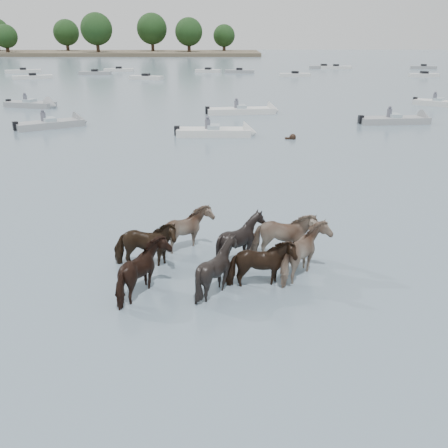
{
  "coord_description": "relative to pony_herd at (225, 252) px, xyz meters",
  "views": [
    {
      "loc": [
        0.84,
        -12.9,
        6.47
      ],
      "look_at": [
        0.71,
        0.96,
        1.1
      ],
      "focal_mm": 39.72,
      "sensor_mm": 36.0,
      "label": 1
    }
  ],
  "objects": [
    {
      "name": "motorboat_d",
      "position": [
        13.44,
        25.37,
        -0.4
      ],
      "size": [
        5.91,
        2.25,
        1.92
      ],
      "rotation": [
        0.0,
        0.0,
        0.12
      ],
      "color": "gray",
      "rests_on": "ground"
    },
    {
      "name": "motorboat_a",
      "position": [
        -12.33,
        23.62,
        -0.4
      ],
      "size": [
        5.17,
        4.2,
        1.92
      ],
      "rotation": [
        0.0,
        0.0,
        0.59
      ],
      "color": "gray",
      "rests_on": "ground"
    },
    {
      "name": "swimming_pony",
      "position": [
        4.2,
        19.21,
        -0.53
      ],
      "size": [
        0.72,
        0.44,
        0.44
      ],
      "color": "black",
      "rests_on": "ground"
    },
    {
      "name": "ground",
      "position": [
        -0.75,
        0.05,
        -0.63
      ],
      "size": [
        400.0,
        400.0,
        0.0
      ],
      "primitive_type": "plane",
      "color": "slate",
      "rests_on": "ground"
    },
    {
      "name": "pony_herd",
      "position": [
        0.0,
        0.0,
        0.0
      ],
      "size": [
        6.43,
        4.72,
        1.68
      ],
      "color": "black",
      "rests_on": "ground"
    },
    {
      "name": "motorboat_f",
      "position": [
        -17.65,
        33.61,
        -0.4
      ],
      "size": [
        5.33,
        2.81,
        1.92
      ],
      "rotation": [
        0.0,
        0.0,
        -0.25
      ],
      "color": "gray",
      "rests_on": "ground"
    },
    {
      "name": "distant_flotilla",
      "position": [
        -0.76,
        75.63,
        -0.37
      ],
      "size": [
        107.67,
        26.6,
        0.93
      ],
      "color": "silver",
      "rests_on": "ground"
    },
    {
      "name": "motorboat_c",
      "position": [
        1.93,
        30.12,
        -0.4
      ],
      "size": [
        6.46,
        2.52,
        1.92
      ],
      "rotation": [
        0.0,
        0.0,
        0.15
      ],
      "color": "silver",
      "rests_on": "ground"
    },
    {
      "name": "motorboat_e",
      "position": [
        20.5,
        34.72,
        -0.4
      ],
      "size": [
        4.82,
        4.05,
        1.92
      ],
      "rotation": [
        0.0,
        0.0,
        -0.61
      ],
      "color": "silver",
      "rests_on": "ground"
    },
    {
      "name": "motorboat_b",
      "position": [
        -0.16,
        20.29,
        -0.4
      ],
      "size": [
        5.55,
        1.65,
        1.92
      ],
      "rotation": [
        0.0,
        0.0,
        0.01
      ],
      "color": "silver",
      "rests_on": "ground"
    },
    {
      "name": "shoreline",
      "position": [
        -70.75,
        150.05,
        -0.13
      ],
      "size": [
        160.0,
        30.0,
        1.0
      ],
      "primitive_type": "cube",
      "color": "#4C4233",
      "rests_on": "ground"
    }
  ]
}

